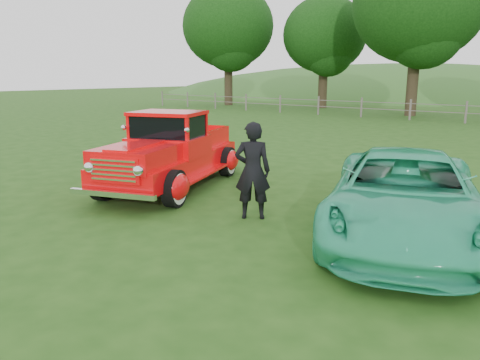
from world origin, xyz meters
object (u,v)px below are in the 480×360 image
Objects in this scene: tree_near_west at (419,4)px; red_pickup at (170,154)px; teal_sedan at (405,196)px; tree_far_west at (228,27)px; tree_mid_west at (325,35)px; man at (253,171)px.

tree_near_west reaches higher than red_pickup.
tree_far_west is at bearing 114.52° from teal_sedan.
tree_far_west reaches higher than tree_mid_west.
teal_sedan is (15.78, -26.18, -4.85)m from tree_mid_west.
teal_sedan is (5.50, -0.12, -0.10)m from red_pickup.
tree_near_west reaches higher than tree_mid_west.
man is at bearing -77.62° from tree_near_west.
tree_near_west is 23.94m from red_pickup.
tree_far_west reaches higher than man.
tree_mid_west reaches higher than man.
man reaches higher than teal_sedan.
tree_near_west is at bearing -112.39° from man.
tree_near_west is 1.97× the size of red_pickup.
man is at bearing 173.99° from teal_sedan.
teal_sedan is 2.82× the size of man.
red_pickup is at bearing -52.78° from tree_far_west.
man is (13.23, -26.82, -4.66)m from tree_mid_west.
tree_mid_west is 0.81× the size of tree_near_west.
man is (5.23, -23.82, -5.91)m from tree_near_west.
tree_far_west is 16.03m from tree_near_west.
tree_near_west is (16.00, -1.00, 0.31)m from tree_far_west.
red_pickup is 1.05× the size of teal_sedan.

